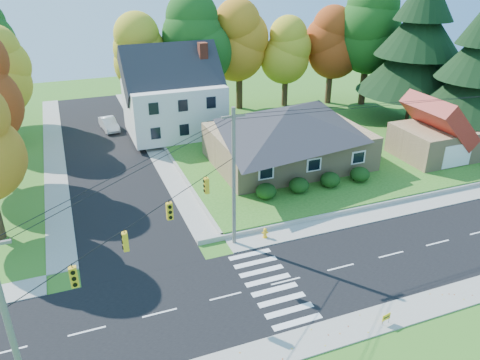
# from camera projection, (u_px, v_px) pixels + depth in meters

# --- Properties ---
(ground) EXTENTS (120.00, 120.00, 0.00)m
(ground) POSITION_uv_depth(u_px,v_px,m) (286.00, 281.00, 29.30)
(ground) COLOR #3D7923
(road_main) EXTENTS (90.00, 8.00, 0.02)m
(road_main) POSITION_uv_depth(u_px,v_px,m) (286.00, 281.00, 29.29)
(road_main) COLOR black
(road_main) RESTS_ON ground
(road_cross) EXTENTS (8.00, 44.00, 0.02)m
(road_cross) POSITION_uv_depth(u_px,v_px,m) (106.00, 152.00, 48.54)
(road_cross) COLOR black
(road_cross) RESTS_ON ground
(sidewalk_north) EXTENTS (90.00, 2.00, 0.08)m
(sidewalk_north) POSITION_uv_depth(u_px,v_px,m) (255.00, 240.00, 33.48)
(sidewalk_north) COLOR #9C9A90
(sidewalk_north) RESTS_ON ground
(sidewalk_south) EXTENTS (90.00, 2.00, 0.08)m
(sidewalk_south) POSITION_uv_depth(u_px,v_px,m) (327.00, 335.00, 25.08)
(sidewalk_south) COLOR #9C9A90
(sidewalk_south) RESTS_ON ground
(lawn) EXTENTS (30.00, 30.00, 0.50)m
(lawn) POSITION_uv_depth(u_px,v_px,m) (308.00, 140.00, 51.07)
(lawn) COLOR #3D7923
(lawn) RESTS_ON ground
(ranch_house) EXTENTS (14.60, 10.60, 5.40)m
(ranch_house) POSITION_uv_depth(u_px,v_px,m) (288.00, 134.00, 43.93)
(ranch_house) COLOR tan
(ranch_house) RESTS_ON lawn
(colonial_house) EXTENTS (10.40, 8.40, 9.60)m
(colonial_house) POSITION_uv_depth(u_px,v_px,m) (174.00, 97.00, 50.85)
(colonial_house) COLOR silver
(colonial_house) RESTS_ON lawn
(garage) EXTENTS (7.30, 6.30, 4.60)m
(garage) POSITION_uv_depth(u_px,v_px,m) (436.00, 134.00, 45.30)
(garage) COLOR tan
(garage) RESTS_ON lawn
(hedge_row) EXTENTS (10.70, 1.70, 1.27)m
(hedge_row) POSITION_uv_depth(u_px,v_px,m) (315.00, 182.00, 39.48)
(hedge_row) COLOR #163A10
(hedge_row) RESTS_ON lawn
(traffic_infrastructure) EXTENTS (38.10, 10.66, 10.00)m
(traffic_infrastructure) POSITION_uv_depth(u_px,v_px,m) (277.00, 200.00, 28.15)
(traffic_infrastructure) COLOR #666059
(traffic_infrastructure) RESTS_ON ground
(tree_lot_0) EXTENTS (6.72, 6.72, 12.51)m
(tree_lot_0) POSITION_uv_depth(u_px,v_px,m) (142.00, 53.00, 53.62)
(tree_lot_0) COLOR #3F2A19
(tree_lot_0) RESTS_ON lawn
(tree_lot_1) EXTENTS (7.84, 7.84, 14.60)m
(tree_lot_1) POSITION_uv_depth(u_px,v_px,m) (194.00, 40.00, 54.16)
(tree_lot_1) COLOR #3F2A19
(tree_lot_1) RESTS_ON lawn
(tree_lot_2) EXTENTS (7.28, 7.28, 13.56)m
(tree_lot_2) POSITION_uv_depth(u_px,v_px,m) (239.00, 41.00, 57.24)
(tree_lot_2) COLOR #3F2A19
(tree_lot_2) RESTS_ON lawn
(tree_lot_3) EXTENTS (6.16, 6.16, 11.47)m
(tree_lot_3) POSITION_uv_depth(u_px,v_px,m) (286.00, 50.00, 58.92)
(tree_lot_3) COLOR #3F2A19
(tree_lot_3) RESTS_ON lawn
(tree_lot_4) EXTENTS (6.72, 6.72, 12.51)m
(tree_lot_4) POSITION_uv_depth(u_px,v_px,m) (332.00, 43.00, 59.75)
(tree_lot_4) COLOR #3F2A19
(tree_lot_4) RESTS_ON lawn
(tree_lot_5) EXTENTS (8.40, 8.40, 15.64)m
(tree_lot_5) POSITION_uv_depth(u_px,v_px,m) (370.00, 28.00, 58.52)
(tree_lot_5) COLOR #3F2A19
(tree_lot_5) RESTS_ON lawn
(conifer_east_a) EXTENTS (12.80, 12.80, 16.96)m
(conifer_east_a) POSITION_uv_depth(u_px,v_px,m) (419.00, 45.00, 52.50)
(conifer_east_a) COLOR #3F2A19
(conifer_east_a) RESTS_ON lawn
(conifer_east_b) EXTENTS (11.20, 11.20, 14.84)m
(conifer_east_b) POSITION_uv_depth(u_px,v_px,m) (480.00, 68.00, 46.59)
(conifer_east_b) COLOR #3F2A19
(conifer_east_b) RESTS_ON lawn
(white_car) EXTENTS (2.04, 4.51, 1.43)m
(white_car) POSITION_uv_depth(u_px,v_px,m) (109.00, 124.00, 54.42)
(white_car) COLOR silver
(white_car) RESTS_ON road_cross
(fire_hydrant) EXTENTS (0.48, 0.37, 0.84)m
(fire_hydrant) POSITION_uv_depth(u_px,v_px,m) (265.00, 233.00, 33.61)
(fire_hydrant) COLOR yellow
(fire_hydrant) RESTS_ON ground
(yard_sign) EXTENTS (0.59, 0.13, 0.74)m
(yard_sign) POSITION_uv_depth(u_px,v_px,m) (386.00, 317.00, 25.64)
(yard_sign) COLOR black
(yard_sign) RESTS_ON ground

